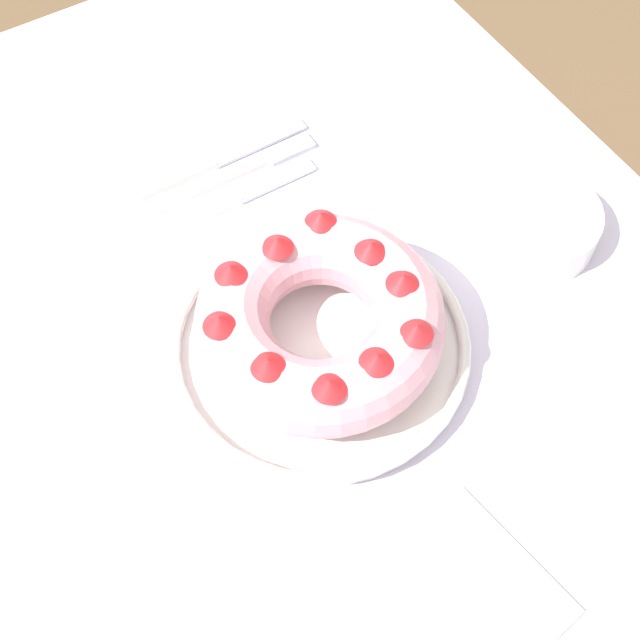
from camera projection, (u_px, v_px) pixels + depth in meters
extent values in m
plane|color=brown|center=(315.00, 580.00, 1.57)|extent=(8.00, 8.00, 0.00)
cube|color=silver|center=(312.00, 370.00, 0.92)|extent=(1.29, 0.92, 0.03)
cylinder|color=brown|center=(333.00, 141.00, 1.62)|extent=(0.06, 0.06, 0.75)
cylinder|color=white|center=(320.00, 350.00, 0.91)|extent=(0.29, 0.29, 0.01)
torus|color=white|center=(320.00, 343.00, 0.90)|extent=(0.31, 0.31, 0.01)
torus|color=#E09EAD|center=(320.00, 320.00, 0.86)|extent=(0.25, 0.25, 0.07)
cone|color=red|center=(403.00, 279.00, 0.84)|extent=(0.04, 0.04, 0.01)
cone|color=red|center=(371.00, 247.00, 0.86)|extent=(0.03, 0.03, 0.01)
cone|color=red|center=(321.00, 217.00, 0.88)|extent=(0.04, 0.04, 0.01)
cone|color=red|center=(277.00, 243.00, 0.86)|extent=(0.04, 0.04, 0.01)
cone|color=red|center=(230.00, 270.00, 0.84)|extent=(0.03, 0.03, 0.01)
cone|color=red|center=(219.00, 321.00, 0.81)|extent=(0.04, 0.04, 0.01)
cone|color=red|center=(268.00, 363.00, 0.79)|extent=(0.03, 0.03, 0.01)
cone|color=red|center=(329.00, 385.00, 0.78)|extent=(0.04, 0.04, 0.01)
cone|color=red|center=(377.00, 358.00, 0.79)|extent=(0.04, 0.04, 0.01)
cone|color=red|center=(417.00, 329.00, 0.81)|extent=(0.04, 0.04, 0.01)
cube|color=white|center=(212.00, 184.00, 1.03)|extent=(0.01, 0.15, 0.01)
cube|color=silver|center=(290.00, 149.00, 1.06)|extent=(0.02, 0.06, 0.01)
cube|color=white|center=(176.00, 179.00, 1.04)|extent=(0.02, 0.10, 0.01)
cube|color=silver|center=(259.00, 142.00, 1.07)|extent=(0.02, 0.12, 0.00)
cube|color=white|center=(206.00, 212.00, 1.01)|extent=(0.02, 0.08, 0.01)
cube|color=silver|center=(275.00, 180.00, 1.04)|extent=(0.02, 0.10, 0.00)
cylinder|color=white|center=(535.00, 224.00, 0.98)|extent=(0.14, 0.14, 0.04)
cube|color=beige|center=(480.00, 585.00, 0.79)|extent=(0.17, 0.13, 0.00)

